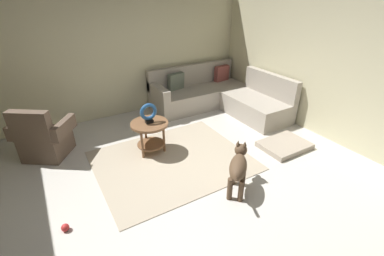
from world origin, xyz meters
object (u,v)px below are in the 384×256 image
(dog_bed_mat, at_px, (284,145))
(dog, at_px, (238,167))
(armchair, at_px, (44,139))
(dog_toy_ball, at_px, (65,228))
(sectional_couch, at_px, (219,97))
(side_table, at_px, (150,130))
(torus_sculpture, at_px, (149,113))

(dog_bed_mat, bearing_deg, dog, -162.78)
(armchair, distance_m, dog_bed_mat, 3.93)
(dog_toy_ball, bearing_deg, sectional_couch, 29.01)
(dog, bearing_deg, dog_bed_mat, 62.47)
(side_table, height_order, dog, dog)
(torus_sculpture, height_order, dog_toy_ball, torus_sculpture)
(dog_bed_mat, xyz_separation_m, dog, (-1.40, -0.43, 0.33))
(dog_toy_ball, bearing_deg, dog, -11.78)
(sectional_couch, height_order, torus_sculpture, sectional_couch)
(armchair, distance_m, dog_toy_ball, 1.79)
(sectional_couch, xyz_separation_m, armchair, (-3.51, -0.17, 0.03))
(dog, height_order, dog_toy_ball, dog)
(side_table, distance_m, dog, 1.59)
(armchair, relative_size, side_table, 1.67)
(dog, bearing_deg, side_table, 157.64)
(sectional_couch, relative_size, torus_sculpture, 6.90)
(side_table, xyz_separation_m, torus_sculpture, (-0.00, -0.00, 0.29))
(sectional_couch, xyz_separation_m, dog, (-1.41, -2.38, 0.09))
(side_table, bearing_deg, dog_bed_mat, -27.36)
(torus_sculpture, xyz_separation_m, dog_bed_mat, (2.01, -1.04, -0.67))
(armchair, relative_size, dog, 1.56)
(dog, bearing_deg, torus_sculpture, 157.64)
(dog_bed_mat, distance_m, dog, 1.50)
(dog_bed_mat, relative_size, dog_toy_ball, 9.03)
(dog_bed_mat, bearing_deg, dog_toy_ball, 179.96)
(dog_bed_mat, bearing_deg, sectional_couch, 89.84)
(armchair, bearing_deg, torus_sculpture, 8.34)
(side_table, distance_m, torus_sculpture, 0.29)
(sectional_couch, height_order, dog_bed_mat, sectional_couch)
(armchair, height_order, dog_toy_ball, armchair)
(torus_sculpture, bearing_deg, armchair, 153.78)
(sectional_couch, height_order, armchair, same)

